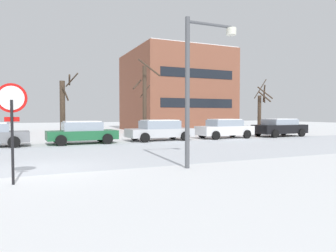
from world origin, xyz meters
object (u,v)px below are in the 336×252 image
(parked_car_white, at_px, (225,128))
(parked_car_black, at_px, (280,127))
(street_lamp, at_px, (198,75))
(parked_car_silver, at_px, (160,130))
(parked_car_green, at_px, (82,132))
(stop_sign, at_px, (12,114))

(parked_car_white, bearing_deg, parked_car_black, -1.59)
(street_lamp, height_order, parked_car_silver, street_lamp)
(street_lamp, bearing_deg, parked_car_green, 102.82)
(parked_car_green, relative_size, parked_car_black, 0.94)
(street_lamp, distance_m, parked_car_black, 17.18)
(parked_car_green, relative_size, parked_car_silver, 0.92)
(stop_sign, bearing_deg, parked_car_green, 72.83)
(street_lamp, xyz_separation_m, parked_car_black, (13.50, 10.35, -2.44))
(stop_sign, height_order, parked_car_green, stop_sign)
(street_lamp, bearing_deg, parked_car_white, 51.95)
(parked_car_silver, height_order, parked_car_black, parked_car_black)
(street_lamp, distance_m, parked_car_silver, 11.27)
(stop_sign, xyz_separation_m, parked_car_green, (3.35, 10.84, -1.13))
(parked_car_white, bearing_deg, street_lamp, -128.05)
(street_lamp, relative_size, parked_car_black, 1.12)
(parked_car_silver, xyz_separation_m, parked_car_white, (5.29, -0.11, 0.01))
(stop_sign, relative_size, parked_car_white, 0.60)
(stop_sign, distance_m, street_lamp, 5.89)
(street_lamp, bearing_deg, parked_car_black, 37.46)
(street_lamp, xyz_separation_m, parked_car_white, (8.21, 10.49, -2.44))
(parked_car_green, distance_m, parked_car_black, 15.87)
(stop_sign, bearing_deg, parked_car_white, 38.08)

